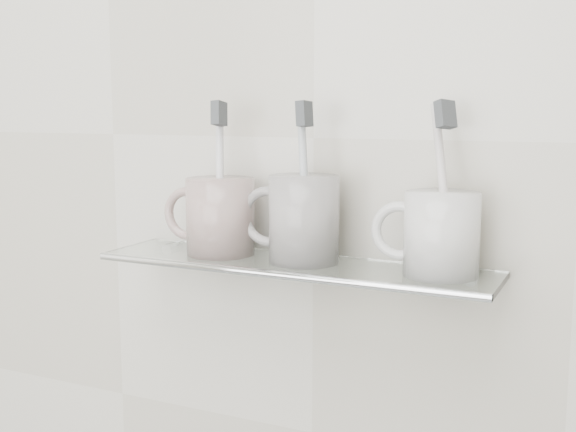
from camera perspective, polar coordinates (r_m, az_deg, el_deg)
The scene contains 18 objects.
wall_back at distance 0.93m, azimuth 2.04°, elevation 6.19°, with size 2.50×2.50×0.00m, color beige.
shelf_glass at distance 0.89m, azimuth 0.41°, elevation -3.89°, with size 0.50×0.12×0.01m, color silver.
shelf_rail at distance 0.84m, azimuth -1.20°, elevation -4.63°, with size 0.01×0.01×0.50m, color silver.
bracket_left at distance 1.04m, azimuth -9.09°, elevation -2.87°, with size 0.02×0.02×0.03m, color silver.
bracket_right at distance 0.88m, azimuth 14.36°, elevation -5.14°, with size 0.02×0.02×0.03m, color silver.
mug_left at distance 0.93m, azimuth -5.36°, elevation -0.02°, with size 0.09×0.09×0.10m, color silver.
mug_left_handle at distance 0.96m, azimuth -7.94°, elevation 0.17°, with size 0.07×0.07×0.01m, color silver.
toothbrush_left at distance 0.93m, azimuth -5.40°, elevation 3.13°, with size 0.01×0.01×0.19m, color white.
bristles_left at distance 0.92m, azimuth -5.47°, elevation 8.07°, with size 0.01×0.02×0.03m, color #393C40.
mug_center at distance 0.88m, azimuth 1.27°, elevation -0.25°, with size 0.09×0.09×0.11m, color white.
mug_center_handle at distance 0.90m, azimuth -1.59°, elevation -0.05°, with size 0.08×0.08×0.01m, color white.
toothbrush_center at distance 0.87m, azimuth 1.28°, elevation 2.83°, with size 0.01×0.01×0.19m, color #A7B5B9.
bristles_center at distance 0.87m, azimuth 1.30°, elevation 8.08°, with size 0.01×0.02×0.03m, color #393C40.
mug_right at distance 0.83m, azimuth 12.04°, elevation -1.40°, with size 0.08×0.08×0.10m, color silver.
mug_right_handle at distance 0.84m, azimuth 8.83°, elevation -1.18°, with size 0.07×0.07×0.01m, color silver.
toothbrush_right at distance 0.82m, azimuth 12.15°, elevation 2.27°, with size 0.01×0.01×0.19m, color beige.
bristles_right at distance 0.82m, azimuth 12.33°, elevation 7.85°, with size 0.01×0.02×0.03m, color #393C40.
chrome_cap at distance 0.83m, azimuth 13.08°, elevation -4.20°, with size 0.04×0.04×0.02m, color silver.
Camera 1 is at (0.37, 0.25, 1.29)m, focal length 45.00 mm.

